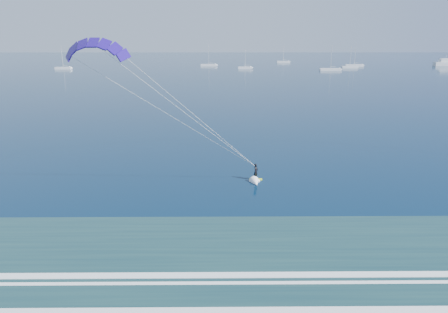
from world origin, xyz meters
The scene contains 9 objects.
kitesurfer_rig centered at (-0.42, 25.99, 8.62)m, with size 20.44×7.97×16.89m.
motor_yacht centered at (136.92, 225.16, 1.63)m, with size 15.00×4.00×6.20m.
sailboat_1 centered at (-78.74, 198.77, 0.68)m, with size 8.37×2.40×11.53m.
sailboat_2 centered at (-3.39, 221.92, 0.68)m, with size 9.22×2.40×12.36m.
sailboat_3 centered at (16.40, 200.33, 0.67)m, with size 7.18×2.40×10.17m.
sailboat_4 centered at (44.71, 254.00, 0.68)m, with size 8.27×2.40×11.31m.
sailboat_5 centered at (73.21, 204.77, 0.68)m, with size 8.47×2.40×11.59m.
sailboat_7 centered at (80.33, 219.10, 0.68)m, with size 10.36×2.40×12.98m.
sailboat_8 centered at (58.56, 188.75, 0.67)m, with size 10.48×2.40×12.37m.
Camera 1 is at (3.47, -14.70, 15.89)m, focal length 32.00 mm.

